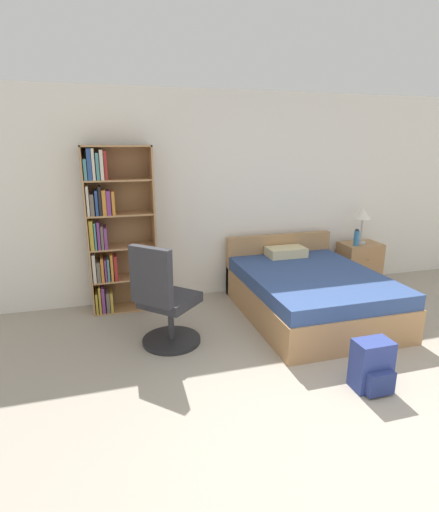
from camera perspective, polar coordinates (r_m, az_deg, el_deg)
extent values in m
plane|color=#A39989|center=(3.14, 24.00, -24.68)|extent=(14.00, 14.00, 0.00)
cube|color=white|center=(5.30, 2.88, 8.56)|extent=(9.00, 0.06, 2.60)
cube|color=#AD7F51|center=(4.82, -18.29, 3.12)|extent=(0.02, 0.33, 1.95)
cube|color=#AD7F51|center=(4.85, -9.37, 3.78)|extent=(0.02, 0.33, 1.95)
cube|color=#936C45|center=(4.98, -13.91, 3.83)|extent=(0.77, 0.01, 1.95)
cube|color=#AD7F51|center=(5.11, -13.11, -7.16)|extent=(0.73, 0.31, 0.02)
cube|color=gold|center=(5.04, -17.10, -6.15)|extent=(0.03, 0.26, 0.25)
cube|color=gold|center=(5.00, -16.71, -5.84)|extent=(0.03, 0.20, 0.32)
cube|color=#7A387F|center=(5.00, -16.25, -5.84)|extent=(0.04, 0.21, 0.31)
cube|color=#665B51|center=(5.02, -15.63, -6.12)|extent=(0.04, 0.23, 0.25)
cube|color=gold|center=(5.02, -15.15, -6.09)|extent=(0.03, 0.23, 0.24)
cube|color=#AD7F51|center=(4.97, -13.39, -3.02)|extent=(0.73, 0.31, 0.02)
cube|color=beige|center=(4.87, -17.46, -1.55)|extent=(0.04, 0.21, 0.33)
cube|color=#665B51|center=(4.89, -16.87, -2.00)|extent=(0.04, 0.22, 0.24)
cube|color=orange|center=(4.89, -16.39, -1.70)|extent=(0.03, 0.24, 0.28)
cube|color=#7A387F|center=(4.87, -15.94, -1.85)|extent=(0.02, 0.19, 0.26)
cube|color=teal|center=(4.88, -15.59, -1.76)|extent=(0.02, 0.20, 0.27)
cube|color=orange|center=(4.87, -15.14, -1.45)|extent=(0.03, 0.20, 0.32)
cube|color=maroon|center=(4.87, -14.62, -1.55)|extent=(0.04, 0.20, 0.30)
cube|color=#AD7F51|center=(4.86, -13.68, 1.34)|extent=(0.73, 0.31, 0.02)
cube|color=gold|center=(4.80, -17.80, 3.00)|extent=(0.04, 0.25, 0.34)
cube|color=teal|center=(4.78, -17.31, 2.83)|extent=(0.02, 0.21, 0.31)
cube|color=#7A387F|center=(4.77, -16.88, 2.88)|extent=(0.03, 0.19, 0.31)
cube|color=#665B51|center=(4.79, -16.42, 2.69)|extent=(0.03, 0.24, 0.27)
cube|color=#7A387F|center=(4.80, -15.96, 2.63)|extent=(0.03, 0.25, 0.25)
cube|color=#AD7F51|center=(4.78, -13.98, 5.86)|extent=(0.73, 0.31, 0.02)
cube|color=beige|center=(4.70, -18.29, 7.51)|extent=(0.03, 0.20, 0.33)
cube|color=#665B51|center=(4.73, -17.74, 7.07)|extent=(0.04, 0.25, 0.24)
cube|color=navy|center=(4.72, -17.16, 7.32)|extent=(0.03, 0.22, 0.28)
cube|color=black|center=(4.72, -16.71, 7.61)|extent=(0.03, 0.23, 0.32)
cube|color=orange|center=(4.70, -16.17, 7.38)|extent=(0.04, 0.19, 0.28)
cube|color=#7A387F|center=(4.71, -15.58, 7.39)|extent=(0.04, 0.21, 0.27)
cube|color=orange|center=(4.71, -14.97, 7.39)|extent=(0.03, 0.21, 0.26)
cube|color=#AD7F51|center=(4.73, -14.30, 10.51)|extent=(0.73, 0.31, 0.02)
cube|color=teal|center=(4.67, -18.63, 11.64)|extent=(0.03, 0.21, 0.23)
cube|color=navy|center=(4.69, -18.10, 12.36)|extent=(0.04, 0.25, 0.34)
cube|color=beige|center=(4.66, -17.58, 12.39)|extent=(0.03, 0.19, 0.34)
cube|color=teal|center=(4.68, -17.04, 12.15)|extent=(0.03, 0.23, 0.29)
cube|color=beige|center=(4.69, -16.50, 12.40)|extent=(0.04, 0.25, 0.32)
cube|color=maroon|center=(4.68, -15.98, 12.37)|extent=(0.03, 0.24, 0.31)
cube|color=#AD7F51|center=(4.72, -14.62, 14.98)|extent=(0.77, 0.33, 0.02)
cube|color=#AD7F51|center=(4.83, 12.88, -6.25)|extent=(1.48, 1.93, 0.37)
cube|color=#334C84|center=(4.74, 13.07, -3.25)|extent=(1.45, 1.89, 0.16)
cube|color=#AD7F51|center=(5.54, 8.45, -0.88)|extent=(1.48, 0.08, 0.79)
cube|color=beige|center=(5.30, 9.47, 0.59)|extent=(0.50, 0.30, 0.12)
cylinder|color=#232326|center=(4.22, -6.85, -11.83)|extent=(0.59, 0.59, 0.04)
cylinder|color=#333338|center=(4.13, -6.95, -9.29)|extent=(0.06, 0.06, 0.37)
cube|color=#2D2D33|center=(4.03, -7.06, -6.23)|extent=(0.68, 0.68, 0.10)
cube|color=#2D2D33|center=(3.71, -9.76, -2.92)|extent=(0.37, 0.37, 0.56)
cube|color=#AD7F51|center=(6.02, 19.29, -1.10)|extent=(0.54, 0.38, 0.61)
sphere|color=tan|center=(5.83, 20.53, -0.50)|extent=(0.02, 0.02, 0.02)
cylinder|color=#B2B2B7|center=(5.95, 19.47, 1.85)|extent=(0.15, 0.15, 0.02)
cylinder|color=#B2B2B7|center=(5.91, 19.62, 3.48)|extent=(0.02, 0.02, 0.33)
cone|color=white|center=(5.87, 19.83, 5.72)|extent=(0.23, 0.23, 0.14)
cylinder|color=teal|center=(5.76, 18.98, 2.41)|extent=(0.07, 0.07, 0.21)
cylinder|color=#2D2D33|center=(5.74, 19.08, 3.53)|extent=(0.05, 0.05, 0.02)
cube|color=navy|center=(3.63, 20.88, -14.27)|extent=(0.31, 0.20, 0.43)
cube|color=navy|center=(3.59, 22.03, -16.56)|extent=(0.23, 0.07, 0.19)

